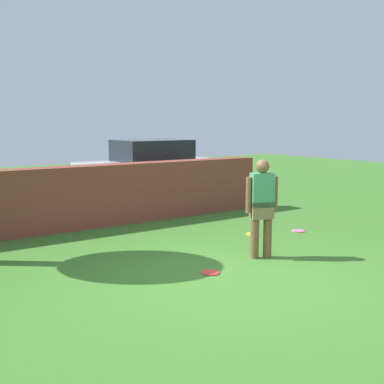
{
  "coord_description": "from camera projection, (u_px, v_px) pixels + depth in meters",
  "views": [
    {
      "loc": [
        -4.25,
        -5.12,
        2.2
      ],
      "look_at": [
        0.55,
        1.75,
        1.0
      ],
      "focal_mm": 45.33,
      "sensor_mm": 36.0,
      "label": 1
    }
  ],
  "objects": [
    {
      "name": "ground_plane",
      "position": [
        231.0,
        279.0,
        6.87
      ],
      "size": [
        40.0,
        40.0,
        0.0
      ],
      "primitive_type": "plane",
      "color": "#3D7528"
    },
    {
      "name": "brick_wall",
      "position": [
        29.0,
        202.0,
        9.52
      ],
      "size": [
        11.34,
        0.5,
        1.31
      ],
      "primitive_type": "cube",
      "color": "brown",
      "rests_on": "ground"
    },
    {
      "name": "person",
      "position": [
        262.0,
        204.0,
        7.84
      ],
      "size": [
        0.5,
        0.34,
        1.62
      ],
      "rotation": [
        0.0,
        0.0,
        -0.41
      ],
      "color": "brown",
      "rests_on": "ground"
    },
    {
      "name": "car",
      "position": [
        152.0,
        170.0,
        13.88
      ],
      "size": [
        4.23,
        1.97,
        1.72
      ],
      "rotation": [
        0.0,
        0.0,
        3.13
      ],
      "color": "#B7B7BC",
      "rests_on": "ground"
    },
    {
      "name": "frisbee_yellow",
      "position": [
        253.0,
        234.0,
        9.62
      ],
      "size": [
        0.27,
        0.27,
        0.02
      ],
      "primitive_type": "cylinder",
      "color": "yellow",
      "rests_on": "ground"
    },
    {
      "name": "frisbee_red",
      "position": [
        211.0,
        273.0,
        7.14
      ],
      "size": [
        0.27,
        0.27,
        0.02
      ],
      "primitive_type": "cylinder",
      "color": "red",
      "rests_on": "ground"
    },
    {
      "name": "frisbee_pink",
      "position": [
        298.0,
        231.0,
        9.9
      ],
      "size": [
        0.27,
        0.27,
        0.02
      ],
      "primitive_type": "cylinder",
      "color": "pink",
      "rests_on": "ground"
    }
  ]
}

